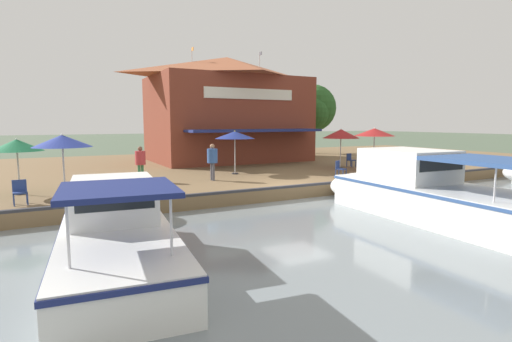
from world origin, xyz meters
The scene contains 19 objects.
ground_plane centered at (0.00, 0.00, 0.00)m, with size 220.00×220.00×0.00m, color #4C5B47.
quay_deck centered at (-11.00, 0.00, 0.30)m, with size 22.00×56.00×0.60m, color brown.
quay_edge_fender centered at (-0.10, 0.00, 0.65)m, with size 0.20×50.40×0.10m, color #2D2D33.
waterfront_restaurant centered at (-13.07, 2.53, 4.43)m, with size 9.30×11.31×8.15m.
patio_umbrella_by_entrance centered at (-2.60, 6.99, 2.87)m, with size 2.28×2.28×2.53m.
patio_umbrella_far_corner centered at (-4.86, 6.45, 2.73)m, with size 2.24×2.24×2.45m.
patio_umbrella_mid_patio_right centered at (-1.59, -9.06, 2.75)m, with size 2.04×2.04×2.42m.
patio_umbrella_mid_patio_left centered at (-3.70, -10.59, 2.54)m, with size 1.94×1.94×2.21m.
patio_umbrella_back_row centered at (-5.40, -0.46, 2.74)m, with size 2.16×2.16×2.38m.
cafe_chair_back_row_seat centered at (-1.51, -6.43, 1.08)m, with size 0.60×0.60×0.85m.
cafe_chair_mid_patio centered at (-1.74, 3.81, 1.08)m, with size 0.59×0.59×0.85m.
cafe_chair_beside_entrance centered at (-2.76, 10.90, 1.08)m, with size 0.54×0.54×0.85m.
cafe_chair_under_first_umbrella centered at (-1.44, -10.47, 1.08)m, with size 0.48×0.48×0.85m.
cafe_chair_far_corner_seat centered at (-5.21, 7.57, 1.08)m, with size 0.51×0.51×0.85m.
person_mid_patio centered at (-4.94, -5.64, 1.66)m, with size 0.48×0.48×1.69m.
person_near_entrance centered at (-3.70, -2.46, 1.73)m, with size 0.50×0.50×1.78m.
motorboat_nearest_quay centered at (4.35, -8.22, 0.77)m, with size 8.07×3.20×2.16m.
motorboat_outer_channel centered at (4.34, 2.31, 0.93)m, with size 9.10×3.35×2.34m.
tree_upstream_bank centered at (-15.27, 11.84, 4.58)m, with size 4.45×4.24×6.22m.
Camera 1 is at (14.33, -9.63, 3.42)m, focal length 28.00 mm.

